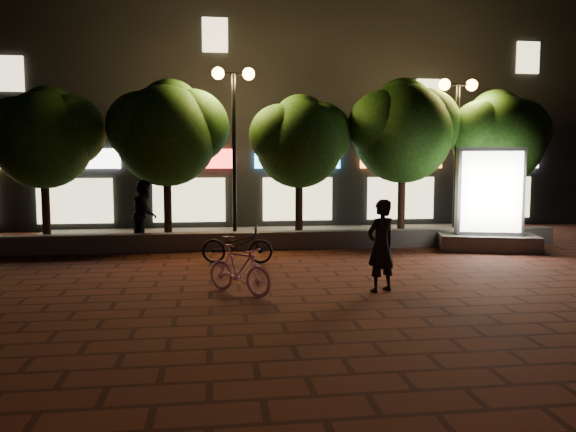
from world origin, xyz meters
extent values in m
plane|color=#52231A|center=(0.00, 0.00, 0.00)|extent=(80.00, 80.00, 0.00)
cube|color=#605F59|center=(0.00, 4.00, 0.25)|extent=(16.00, 0.45, 0.50)
cube|color=#605F59|center=(0.00, 6.50, 0.04)|extent=(16.00, 5.00, 0.08)
cube|color=black|center=(0.00, 13.00, 5.00)|extent=(28.00, 8.00, 10.00)
cube|color=white|center=(-7.00, 8.94, 2.60)|extent=(3.20, 0.12, 0.70)
cube|color=beige|center=(-7.00, 8.94, 1.10)|extent=(2.60, 0.10, 1.60)
cube|color=#FF2E28|center=(-3.00, 8.94, 2.60)|extent=(3.20, 0.12, 0.70)
cube|color=beige|center=(-3.00, 8.94, 1.10)|extent=(2.60, 0.10, 1.60)
cube|color=#49C6FF|center=(1.00, 8.94, 2.60)|extent=(3.20, 0.12, 0.70)
cube|color=beige|center=(1.00, 8.94, 1.10)|extent=(2.60, 0.10, 1.60)
cube|color=orange|center=(5.00, 8.94, 2.60)|extent=(3.20, 0.12, 0.70)
cube|color=beige|center=(5.00, 8.94, 1.10)|extent=(2.60, 0.10, 1.60)
cube|color=beige|center=(9.00, 8.94, 2.60)|extent=(3.20, 0.12, 0.70)
cube|color=beige|center=(9.00, 8.94, 1.10)|extent=(2.60, 0.10, 1.60)
cube|color=beige|center=(-9.00, 8.94, 5.50)|extent=(0.90, 0.10, 1.20)
cube|color=beige|center=(-2.00, 8.94, 7.00)|extent=(0.90, 0.10, 1.20)
cube|color=beige|center=(6.00, 8.94, 5.00)|extent=(0.90, 0.10, 1.20)
cube|color=beige|center=(10.00, 8.94, 6.50)|extent=(0.90, 0.10, 1.20)
cylinder|color=#321B13|center=(-7.00, 5.40, 1.21)|extent=(0.24, 0.24, 2.25)
sphere|color=#2C5819|center=(-7.00, 5.40, 3.10)|extent=(2.80, 2.80, 2.80)
sphere|color=#2C5819|center=(-6.30, 5.60, 3.40)|extent=(2.10, 2.10, 2.10)
sphere|color=#2C5819|center=(-7.63, 5.25, 3.35)|extent=(1.96, 1.96, 1.96)
sphere|color=#2C5819|center=(-6.90, 5.75, 3.80)|extent=(1.82, 1.82, 1.82)
cylinder|color=#321B13|center=(-3.50, 5.40, 1.25)|extent=(0.24, 0.24, 2.34)
sphere|color=#2C5819|center=(-3.50, 5.40, 3.25)|extent=(3.00, 3.00, 3.00)
sphere|color=#2C5819|center=(-2.75, 5.60, 3.54)|extent=(2.25, 2.25, 2.25)
sphere|color=#2C5819|center=(-4.17, 5.25, 3.50)|extent=(2.10, 2.10, 2.10)
sphere|color=#2C5819|center=(-3.40, 5.75, 4.00)|extent=(1.95, 1.95, 1.95)
cylinder|color=#321B13|center=(0.50, 5.40, 1.18)|extent=(0.24, 0.24, 2.21)
sphere|color=#2C5819|center=(0.50, 5.40, 3.03)|extent=(2.70, 2.70, 2.70)
sphere|color=#2C5819|center=(1.17, 5.60, 3.33)|extent=(2.03, 2.03, 2.02)
sphere|color=#2C5819|center=(-0.11, 5.25, 3.28)|extent=(1.89, 1.89, 1.89)
sphere|color=#2C5819|center=(0.60, 5.75, 3.70)|extent=(1.76, 1.76, 1.76)
cylinder|color=#321B13|center=(3.80, 5.40, 1.30)|extent=(0.24, 0.24, 2.43)
sphere|color=#2C5819|center=(3.80, 5.40, 3.36)|extent=(3.10, 3.10, 3.10)
sphere|color=#2C5819|center=(4.58, 5.60, 3.66)|extent=(2.33, 2.33, 2.33)
sphere|color=#2C5819|center=(3.10, 5.25, 3.61)|extent=(2.17, 2.17, 2.17)
sphere|color=#2C5819|center=(3.90, 5.75, 4.14)|extent=(2.01, 2.02, 2.02)
cylinder|color=#321B13|center=(7.00, 5.40, 1.23)|extent=(0.24, 0.24, 2.29)
sphere|color=#2C5819|center=(7.00, 5.40, 3.17)|extent=(2.90, 2.90, 2.90)
sphere|color=#2C5819|center=(7.72, 5.60, 3.47)|extent=(2.18, 2.17, 2.17)
sphere|color=#2C5819|center=(6.35, 5.25, 3.42)|extent=(2.03, 2.03, 2.03)
sphere|color=#2C5819|center=(7.10, 5.75, 3.90)|extent=(1.89, 1.88, 1.88)
cylinder|color=black|center=(-1.50, 5.20, 2.58)|extent=(0.12, 0.12, 5.00)
cylinder|color=black|center=(-1.50, 5.20, 5.08)|extent=(0.90, 0.08, 0.08)
sphere|color=#F59E3D|center=(-1.95, 5.20, 5.08)|extent=(0.36, 0.36, 0.36)
sphere|color=#F59E3D|center=(-1.05, 5.20, 5.08)|extent=(0.36, 0.36, 0.36)
cylinder|color=black|center=(5.50, 5.20, 2.48)|extent=(0.12, 0.12, 4.80)
cylinder|color=black|center=(5.50, 5.20, 4.88)|extent=(0.90, 0.08, 0.08)
sphere|color=#F59E3D|center=(5.05, 5.20, 4.88)|extent=(0.36, 0.36, 0.36)
sphere|color=#F59E3D|center=(5.95, 5.20, 4.88)|extent=(0.36, 0.36, 0.36)
cube|color=#605F59|center=(5.51, 3.00, 0.22)|extent=(2.92, 2.03, 0.44)
cube|color=#4C4C51|center=(5.51, 3.00, 1.66)|extent=(1.87, 1.09, 2.44)
cube|color=white|center=(5.42, 2.69, 1.66)|extent=(1.55, 0.50, 2.21)
cube|color=white|center=(5.60, 3.31, 1.66)|extent=(1.55, 0.50, 2.21)
imported|color=#F294C4|center=(-1.68, -1.35, 0.46)|extent=(1.39, 1.40, 0.92)
imported|color=black|center=(1.01, -1.52, 0.89)|extent=(0.77, 0.66, 1.77)
imported|color=black|center=(-1.58, 1.89, 0.46)|extent=(1.83, 0.91, 0.92)
imported|color=black|center=(-4.07, 4.50, 1.03)|extent=(0.82, 1.00, 1.89)
camera|label=1|loc=(-2.16, -11.73, 2.46)|focal=34.95mm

